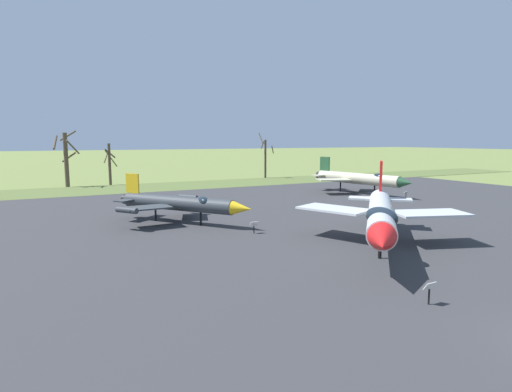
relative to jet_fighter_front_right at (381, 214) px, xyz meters
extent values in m
cube|color=#333335|center=(-3.45, 5.28, -2.33)|extent=(96.90, 63.03, 0.05)
cube|color=#546431|center=(-3.45, 42.79, -2.32)|extent=(156.90, 12.00, 0.06)
cylinder|color=silver|center=(0.39, 0.41, -0.05)|extent=(10.74, 11.24, 1.61)
cone|color=red|center=(-5.20, -5.51, -0.05)|extent=(2.68, 2.72, 1.48)
cylinder|color=black|center=(5.39, 5.71, -0.05)|extent=(1.43, 1.42, 1.13)
ellipsoid|color=#19232D|center=(-2.27, -2.41, 0.40)|extent=(1.23, 2.31, 1.15)
cube|color=silver|center=(-0.86, 3.83, -0.17)|extent=(4.36, 5.57, 0.15)
cube|color=silver|center=(3.88, -0.64, -0.17)|extent=(5.52, 4.16, 0.15)
cube|color=red|center=(4.78, 5.05, 1.95)|extent=(1.27, 1.33, 2.38)
cube|color=silver|center=(3.64, 5.88, 0.07)|extent=(2.59, 2.56, 0.15)
cube|color=silver|center=(5.67, 3.97, 0.07)|extent=(2.59, 2.56, 0.15)
cylinder|color=black|center=(-1.72, -1.82, -1.60)|extent=(0.21, 0.21, 1.50)
cylinder|color=black|center=(2.49, 2.64, -1.60)|extent=(0.21, 0.21, 1.50)
cylinder|color=black|center=(-4.95, -8.16, -1.98)|extent=(0.08, 0.08, 0.73)
cube|color=white|center=(-4.95, -8.16, -1.46)|extent=(0.56, 0.27, 0.35)
cylinder|color=#33383D|center=(-9.46, 14.28, -0.57)|extent=(7.48, 9.34, 1.24)
cone|color=yellow|center=(-5.69, 9.30, -0.57)|extent=(1.95, 2.06, 1.14)
cylinder|color=black|center=(-12.85, 18.77, -0.57)|extent=(1.11, 1.07, 0.87)
ellipsoid|color=#19232D|center=(-7.89, 12.20, -0.23)|extent=(0.88, 1.65, 0.82)
cube|color=#33383D|center=(-12.08, 13.77, -0.66)|extent=(3.68, 2.45, 0.12)
cube|color=#33383D|center=(-8.25, 16.67, -0.66)|extent=(3.29, 4.10, 0.12)
cylinder|color=#33383D|center=(-13.86, 13.18, -0.66)|extent=(1.57, 1.87, 0.46)
cylinder|color=#33383D|center=(-7.19, 18.21, -0.66)|extent=(1.57, 1.87, 0.46)
cube|color=yellow|center=(-12.40, 18.18, 0.93)|extent=(0.97, 1.22, 1.77)
cube|color=#33383D|center=(-13.23, 17.45, -0.48)|extent=(2.05, 1.95, 0.12)
cube|color=#33383D|center=(-11.48, 18.77, -0.48)|extent=(2.05, 1.95, 0.12)
cylinder|color=black|center=(-8.03, 12.39, -1.77)|extent=(0.17, 0.17, 1.16)
cylinder|color=black|center=(-10.89, 16.17, -1.77)|extent=(0.17, 0.17, 1.16)
cylinder|color=black|center=(-5.41, 7.73, -2.04)|extent=(0.08, 0.08, 0.62)
cube|color=white|center=(-5.41, 7.73, -1.56)|extent=(0.63, 0.32, 0.37)
cylinder|color=#B7B293|center=(17.57, 22.56, -0.27)|extent=(3.99, 12.63, 1.45)
cone|color=#234C2D|center=(19.02, 15.58, -0.27)|extent=(1.65, 1.89, 1.34)
cylinder|color=black|center=(16.23, 29.02, -0.27)|extent=(1.16, 0.99, 1.02)
ellipsoid|color=#19232D|center=(18.23, 19.37, 0.13)|extent=(1.02, 1.91, 0.96)
cube|color=#B7B293|center=(14.49, 23.56, -0.38)|extent=(4.84, 3.96, 0.14)
cube|color=#B7B293|center=(20.00, 24.71, -0.38)|extent=(4.83, 4.81, 0.14)
cube|color=#234C2D|center=(16.41, 28.15, 1.44)|extent=(0.52, 1.71, 1.96)
cube|color=#B7B293|center=(15.22, 27.82, -0.16)|extent=(2.12, 1.71, 0.14)
cube|color=#B7B293|center=(17.63, 28.32, -0.16)|extent=(2.12, 1.71, 0.14)
cylinder|color=black|center=(18.13, 19.85, -1.67)|extent=(0.19, 0.19, 1.36)
cylinder|color=black|center=(17.00, 25.28, -1.67)|extent=(0.19, 0.19, 1.36)
cylinder|color=black|center=(19.04, 15.47, -1.96)|extent=(0.08, 0.08, 0.79)
cube|color=white|center=(19.04, 15.47, -1.42)|extent=(0.60, 0.24, 0.30)
cylinder|color=brown|center=(-16.21, 49.27, 1.77)|extent=(0.63, 0.63, 8.24)
cylinder|color=brown|center=(-15.24, 48.39, 3.75)|extent=(2.03, 2.20, 2.20)
cylinder|color=brown|center=(-15.70, 50.35, 5.45)|extent=(2.37, 1.26, 1.61)
cylinder|color=brown|center=(-15.74, 50.20, 2.17)|extent=(2.12, 1.25, 1.63)
cylinder|color=brown|center=(-17.55, 49.55, 4.44)|extent=(0.90, 2.93, 2.18)
cylinder|color=brown|center=(-9.96, 49.23, 0.95)|extent=(0.44, 0.44, 6.61)
cylinder|color=brown|center=(-10.43, 49.57, 1.96)|extent=(0.90, 1.14, 1.55)
cylinder|color=brown|center=(-9.93, 48.49, 2.70)|extent=(1.65, 0.30, 1.51)
cylinder|color=brown|center=(-9.82, 48.37, 1.93)|extent=(1.90, 0.47, 2.67)
cylinder|color=#42382D|center=(17.85, 48.55, 1.23)|extent=(0.40, 0.40, 7.17)
cylinder|color=#42382D|center=(16.94, 48.63, 5.09)|extent=(0.34, 1.97, 2.06)
cylinder|color=#42382D|center=(17.50, 49.02, 3.91)|extent=(1.17, 0.95, 1.47)
cylinder|color=#42382D|center=(18.95, 47.76, 3.01)|extent=(1.79, 2.38, 1.56)
camera|label=1|loc=(-19.63, -20.12, 4.84)|focal=29.19mm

